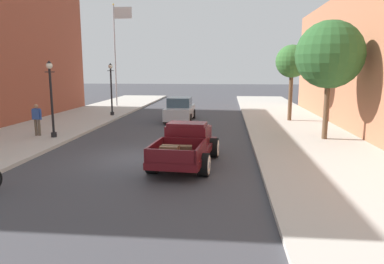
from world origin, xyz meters
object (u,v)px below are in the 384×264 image
(street_lamp_far, at_px, (111,85))
(hotrod_truck_maroon, at_px, (187,144))
(street_tree_second, at_px, (292,62))
(car_background_silver, at_px, (180,110))
(street_lamp_near, at_px, (51,93))
(flagpole, at_px, (117,44))
(street_tree_nearest, at_px, (330,55))
(pedestrian_sidewalk_left, at_px, (37,118))

(street_lamp_far, bearing_deg, hotrod_truck_maroon, -60.96)
(street_tree_second, bearing_deg, car_background_silver, 179.81)
(street_lamp_near, height_order, street_tree_second, street_tree_second)
(flagpole, bearing_deg, hotrod_truck_maroon, -66.18)
(car_background_silver, relative_size, street_tree_second, 0.86)
(hotrod_truck_maroon, distance_m, car_background_silver, 11.40)
(flagpole, height_order, street_tree_nearest, flagpole)
(street_lamp_far, bearing_deg, street_tree_second, -6.81)
(street_lamp_near, xyz_separation_m, street_lamp_far, (0.20, 8.88, 0.00))
(street_lamp_near, bearing_deg, street_tree_second, 29.47)
(street_tree_nearest, distance_m, street_tree_second, 6.50)
(street_tree_second, bearing_deg, hotrod_truck_maroon, -116.98)
(street_lamp_far, bearing_deg, street_tree_nearest, -30.71)
(car_background_silver, distance_m, street_tree_nearest, 10.96)
(flagpole, relative_size, street_tree_nearest, 1.59)
(street_tree_nearest, bearing_deg, street_lamp_far, 149.29)
(pedestrian_sidewalk_left, relative_size, flagpole, 0.18)
(pedestrian_sidewalk_left, height_order, street_lamp_near, street_lamp_near)
(car_background_silver, relative_size, street_lamp_far, 1.12)
(hotrod_truck_maroon, bearing_deg, street_tree_second, 63.02)
(hotrod_truck_maroon, height_order, car_background_silver, car_background_silver)
(flagpole, bearing_deg, pedestrian_sidewalk_left, -89.25)
(hotrod_truck_maroon, distance_m, flagpole, 21.69)
(street_lamp_far, distance_m, street_tree_second, 13.00)
(street_lamp_near, bearing_deg, hotrod_truck_maroon, -28.03)
(street_lamp_near, xyz_separation_m, flagpole, (-1.23, 15.42, 3.39))
(street_lamp_near, bearing_deg, street_lamp_far, 88.69)
(pedestrian_sidewalk_left, bearing_deg, street_tree_nearest, 2.19)
(car_background_silver, bearing_deg, street_tree_second, -0.19)
(street_lamp_far, bearing_deg, pedestrian_sidewalk_left, -98.22)
(pedestrian_sidewalk_left, bearing_deg, street_tree_second, 26.58)
(street_lamp_near, relative_size, street_tree_nearest, 0.67)
(car_background_silver, bearing_deg, street_lamp_far, 164.27)
(street_lamp_far, xyz_separation_m, street_tree_nearest, (13.46, -8.00, 1.87))
(street_tree_nearest, bearing_deg, car_background_silver, 141.36)
(hotrod_truck_maroon, height_order, street_tree_nearest, street_tree_nearest)
(car_background_silver, height_order, street_tree_nearest, street_tree_nearest)
(street_lamp_near, height_order, flagpole, flagpole)
(street_lamp_far, height_order, flagpole, flagpole)
(street_lamp_far, distance_m, street_tree_nearest, 15.77)
(hotrod_truck_maroon, relative_size, car_background_silver, 1.17)
(flagpole, bearing_deg, street_lamp_near, -85.44)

